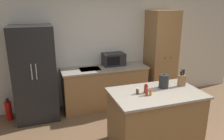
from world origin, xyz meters
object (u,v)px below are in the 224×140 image
object	(u,v)px
pantry_cabinet	(161,57)
spice_bottle_short_red	(147,92)
refrigerator	(35,74)
kettle	(164,81)
spice_bottle_amber_oil	(151,93)
spice_bottle_green_herb	(137,91)
spice_bottle_tall_dark	(146,89)
fire_extinguisher	(9,110)
knife_block	(182,80)
microwave	(114,59)

from	to	relation	value
pantry_cabinet	spice_bottle_short_red	distance (m)	2.07
refrigerator	pantry_cabinet	size ratio (longest dim) A/B	0.88
pantry_cabinet	kettle	xyz separation A→B (m)	(-0.81, -1.48, -0.02)
spice_bottle_amber_oil	spice_bottle_green_herb	world-z (taller)	spice_bottle_green_herb
refrigerator	spice_bottle_tall_dark	distance (m)	2.26
spice_bottle_amber_oil	spice_bottle_green_herb	bearing A→B (deg)	145.58
refrigerator	spice_bottle_tall_dark	xyz separation A→B (m)	(1.66, -1.53, 0.06)
pantry_cabinet	spice_bottle_short_red	bearing A→B (deg)	-126.35
refrigerator	spice_bottle_green_herb	size ratio (longest dim) A/B	19.62
spice_bottle_green_herb	pantry_cabinet	bearing A→B (deg)	49.64
kettle	fire_extinguisher	distance (m)	3.12
pantry_cabinet	spice_bottle_amber_oil	distance (m)	2.05
spice_bottle_tall_dark	pantry_cabinet	bearing A→B (deg)	52.88
knife_block	pantry_cabinet	bearing A→B (deg)	72.24
spice_bottle_short_red	fire_extinguisher	size ratio (longest dim) A/B	0.25
refrigerator	spice_bottle_tall_dark	bearing A→B (deg)	-42.77
microwave	fire_extinguisher	bearing A→B (deg)	-177.87
spice_bottle_green_herb	kettle	world-z (taller)	kettle
microwave	knife_block	size ratio (longest dim) A/B	1.64
microwave	spice_bottle_amber_oil	bearing A→B (deg)	-90.84
spice_bottle_short_red	fire_extinguisher	xyz separation A→B (m)	(-2.20, 1.69, -0.78)
spice_bottle_short_red	spice_bottle_green_herb	distance (m)	0.14
spice_bottle_short_red	fire_extinguisher	distance (m)	2.88
fire_extinguisher	pantry_cabinet	bearing A→B (deg)	-0.48
microwave	spice_bottle_short_red	xyz separation A→B (m)	(-0.08, -1.78, -0.08)
pantry_cabinet	spice_bottle_tall_dark	bearing A→B (deg)	-127.12
knife_block	spice_bottle_green_herb	bearing A→B (deg)	-175.15
knife_block	kettle	world-z (taller)	knife_block
microwave	spice_bottle_tall_dark	xyz separation A→B (m)	(-0.05, -1.69, -0.07)
refrigerator	spice_bottle_amber_oil	size ratio (longest dim) A/B	23.10
spice_bottle_tall_dark	fire_extinguisher	bearing A→B (deg)	144.28
refrigerator	fire_extinguisher	distance (m)	0.94
fire_extinguisher	microwave	bearing A→B (deg)	2.13
pantry_cabinet	spice_bottle_short_red	size ratio (longest dim) A/B	18.70
pantry_cabinet	microwave	world-z (taller)	pantry_cabinet
pantry_cabinet	knife_block	bearing A→B (deg)	-107.76
microwave	refrigerator	bearing A→B (deg)	-174.79
knife_block	kettle	xyz separation A→B (m)	(-0.33, 0.02, 0.01)
spice_bottle_short_red	spice_bottle_green_herb	world-z (taller)	spice_bottle_short_red
knife_block	spice_bottle_tall_dark	xyz separation A→B (m)	(-0.71, -0.07, -0.04)
pantry_cabinet	kettle	bearing A→B (deg)	-118.88
microwave	spice_bottle_short_red	distance (m)	1.78
fire_extinguisher	spice_bottle_amber_oil	bearing A→B (deg)	-37.30
knife_block	spice_bottle_short_red	distance (m)	0.76
spice_bottle_green_herb	kettle	xyz separation A→B (m)	(0.52, 0.10, 0.07)
spice_bottle_green_herb	microwave	bearing A→B (deg)	83.42
kettle	microwave	bearing A→B (deg)	101.65
spice_bottle_short_red	spice_bottle_amber_oil	world-z (taller)	spice_bottle_short_red
refrigerator	pantry_cabinet	world-z (taller)	pantry_cabinet
pantry_cabinet	spice_bottle_tall_dark	distance (m)	1.98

